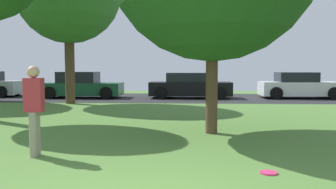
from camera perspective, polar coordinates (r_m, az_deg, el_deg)
road_strip at (r=19.99m, az=1.67°, el=-0.50°), size 44.00×6.40×0.01m
person_thrower at (r=7.18m, az=-19.85°, el=-1.76°), size 0.33×0.30×1.66m
frisbee_disc at (r=6.01m, az=15.20°, el=-11.50°), size 0.27×0.27×0.03m
parked_car_green at (r=20.52m, az=-13.15°, el=1.28°), size 4.23×1.95×1.40m
parked_car_black at (r=19.82m, az=3.32°, el=1.26°), size 4.33×1.96×1.35m
parked_car_white at (r=20.91m, az=19.45°, el=1.21°), size 4.12×2.09×1.38m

